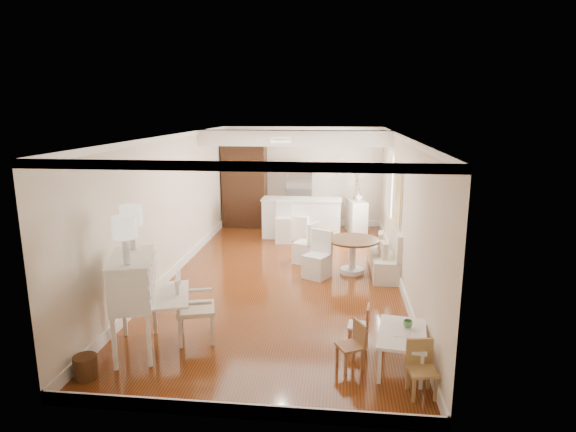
% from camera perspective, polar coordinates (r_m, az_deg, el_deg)
% --- Properties ---
extents(room, '(9.00, 9.04, 2.82)m').
position_cam_1_polar(room, '(9.50, -0.02, 4.68)').
color(room, brown).
rests_on(room, ground).
extents(secretary_bureau, '(1.35, 1.36, 1.37)m').
position_cam_1_polar(secretary_bureau, '(7.00, -17.77, -9.90)').
color(secretary_bureau, white).
rests_on(secretary_bureau, ground).
extents(gustavian_armchair, '(0.70, 0.70, 0.99)m').
position_cam_1_polar(gustavian_armchair, '(7.17, -10.87, -10.61)').
color(gustavian_armchair, silver).
rests_on(gustavian_armchair, ground).
extents(wicker_basket, '(0.37, 0.37, 0.29)m').
position_cam_1_polar(wicker_basket, '(6.78, -22.88, -16.14)').
color(wicker_basket, '#503119').
rests_on(wicker_basket, ground).
extents(kids_table, '(0.73, 1.07, 0.50)m').
position_cam_1_polar(kids_table, '(6.61, 13.29, -15.18)').
color(kids_table, white).
rests_on(kids_table, ground).
extents(kids_chair_a, '(0.41, 0.41, 0.63)m').
position_cam_1_polar(kids_chair_a, '(6.45, 7.37, -14.96)').
color(kids_chair_a, '#966A44').
rests_on(kids_chair_a, ground).
extents(kids_chair_b, '(0.33, 0.33, 0.61)m').
position_cam_1_polar(kids_chair_b, '(7.04, 8.37, -12.66)').
color(kids_chair_b, '#AA714D').
rests_on(kids_chair_b, ground).
extents(kids_chair_c, '(0.37, 0.37, 0.67)m').
position_cam_1_polar(kids_chair_c, '(6.06, 15.62, -17.12)').
color(kids_chair_c, tan).
rests_on(kids_chair_c, ground).
extents(banquette, '(0.52, 1.60, 0.98)m').
position_cam_1_polar(banquette, '(9.98, 11.33, -3.95)').
color(banquette, silver).
rests_on(banquette, ground).
extents(dining_table, '(1.27, 1.27, 0.72)m').
position_cam_1_polar(dining_table, '(9.90, 7.64, -4.73)').
color(dining_table, '#4F3119').
rests_on(dining_table, ground).
extents(slip_chair_near, '(0.61, 0.62, 0.94)m').
position_cam_1_polar(slip_chair_near, '(9.55, 3.46, -4.61)').
color(slip_chair_near, silver).
rests_on(slip_chair_near, ground).
extents(slip_chair_far, '(0.60, 0.59, 0.92)m').
position_cam_1_polar(slip_chair_far, '(10.43, 2.12, -3.15)').
color(slip_chair_far, white).
rests_on(slip_chair_far, ground).
extents(breakfast_counter, '(2.05, 0.65, 1.03)m').
position_cam_1_polar(breakfast_counter, '(12.48, 1.63, -0.24)').
color(breakfast_counter, white).
rests_on(breakfast_counter, ground).
extents(bar_stool_left, '(0.43, 0.43, 1.01)m').
position_cam_1_polar(bar_stool_left, '(12.02, -0.54, -0.79)').
color(bar_stool_left, silver).
rests_on(bar_stool_left, ground).
extents(bar_stool_right, '(0.48, 0.48, 1.02)m').
position_cam_1_polar(bar_stool_right, '(12.24, 1.59, -0.53)').
color(bar_stool_right, white).
rests_on(bar_stool_right, ground).
extents(pantry_cabinet, '(1.20, 0.60, 2.30)m').
position_cam_1_polar(pantry_cabinet, '(13.64, -5.14, 3.54)').
color(pantry_cabinet, '#381E11').
rests_on(pantry_cabinet, ground).
extents(fridge, '(0.75, 0.65, 1.80)m').
position_cam_1_polar(fridge, '(13.42, 2.84, 2.34)').
color(fridge, silver).
rests_on(fridge, ground).
extents(sideboard, '(0.60, 1.00, 0.89)m').
position_cam_1_polar(sideboard, '(13.11, 8.08, -0.04)').
color(sideboard, silver).
rests_on(sideboard, ground).
extents(pencil_cup, '(0.15, 0.15, 0.10)m').
position_cam_1_polar(pencil_cup, '(6.63, 14.02, -12.29)').
color(pencil_cup, '#5C9E5F').
rests_on(pencil_cup, kids_table).
extents(branch_vase, '(0.26, 0.26, 0.21)m').
position_cam_1_polar(branch_vase, '(13.00, 8.38, 2.32)').
color(branch_vase, white).
rests_on(branch_vase, sideboard).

